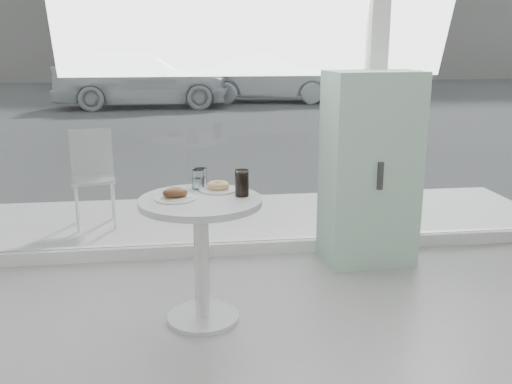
{
  "coord_description": "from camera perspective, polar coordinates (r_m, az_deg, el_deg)",
  "views": [
    {
      "loc": [
        -0.6,
        -1.3,
        1.64
      ],
      "look_at": [
        -0.2,
        1.7,
        0.85
      ],
      "focal_mm": 40.0,
      "sensor_mm": 36.0,
      "label": 1
    }
  ],
  "objects": [
    {
      "name": "storefront",
      "position": [
        4.35,
        1.36,
        15.59
      ],
      "size": [
        5.0,
        0.14,
        3.0
      ],
      "color": "white",
      "rests_on": "ground"
    },
    {
      "name": "main_table",
      "position": [
        3.38,
        -5.51,
        -4.23
      ],
      "size": [
        0.72,
        0.72,
        0.77
      ],
      "color": "white",
      "rests_on": "ground"
    },
    {
      "name": "patio_deck",
      "position": [
        5.38,
        -0.85,
        -2.8
      ],
      "size": [
        5.6,
        1.6,
        0.05
      ],
      "primitive_type": "cube",
      "color": "beige",
      "rests_on": "ground"
    },
    {
      "name": "street",
      "position": [
        17.39,
        -5.67,
        9.2
      ],
      "size": [
        40.0,
        24.0,
        0.0
      ],
      "primitive_type": "cube",
      "color": "#3D3D3D",
      "rests_on": "ground"
    },
    {
      "name": "mint_cabinet",
      "position": [
        4.37,
        11.3,
        2.26
      ],
      "size": [
        0.69,
        0.49,
        1.45
      ],
      "rotation": [
        0.0,
        0.0,
        0.06
      ],
      "color": "#9CC7AF",
      "rests_on": "ground"
    },
    {
      "name": "patio_chair",
      "position": [
        5.3,
        -15.99,
        2.03
      ],
      "size": [
        0.42,
        0.42,
        0.85
      ],
      "rotation": [
        0.0,
        0.0,
        0.16
      ],
      "color": "white",
      "rests_on": "patio_deck"
    },
    {
      "name": "car_white",
      "position": [
        15.33,
        -11.33,
        11.11
      ],
      "size": [
        4.46,
        1.82,
        1.52
      ],
      "primitive_type": "imported",
      "rotation": [
        0.0,
        0.0,
        1.58
      ],
      "color": "silver",
      "rests_on": "street"
    },
    {
      "name": "car_silver",
      "position": [
        16.45,
        1.44,
        11.26
      ],
      "size": [
        4.16,
        2.04,
        1.31
      ],
      "primitive_type": "imported",
      "rotation": [
        0.0,
        0.0,
        1.4
      ],
      "color": "#A6A8AD",
      "rests_on": "street"
    },
    {
      "name": "plate_fritter",
      "position": [
        3.3,
        -8.03,
        -0.29
      ],
      "size": [
        0.24,
        0.24,
        0.07
      ],
      "color": "silver",
      "rests_on": "main_table"
    },
    {
      "name": "plate_donut",
      "position": [
        3.47,
        -3.8,
        0.46
      ],
      "size": [
        0.23,
        0.23,
        0.06
      ],
      "color": "silver",
      "rests_on": "main_table"
    },
    {
      "name": "water_tumbler_a",
      "position": [
        3.52,
        -5.84,
        1.15
      ],
      "size": [
        0.07,
        0.07,
        0.12
      ],
      "color": "white",
      "rests_on": "main_table"
    },
    {
      "name": "water_tumbler_b",
      "position": [
        3.55,
        -5.57,
        1.29
      ],
      "size": [
        0.08,
        0.08,
        0.12
      ],
      "color": "white",
      "rests_on": "main_table"
    },
    {
      "name": "cola_glass",
      "position": [
        3.34,
        -1.42,
        0.87
      ],
      "size": [
        0.08,
        0.08,
        0.16
      ],
      "color": "white",
      "rests_on": "main_table"
    }
  ]
}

